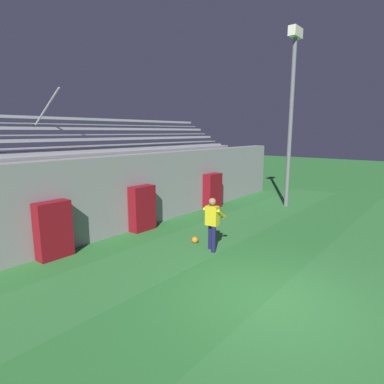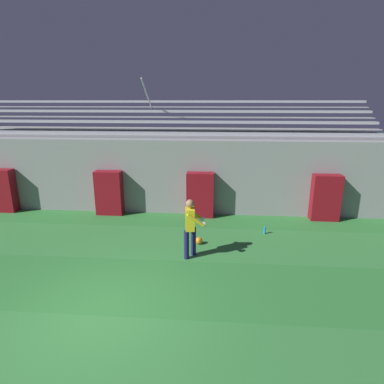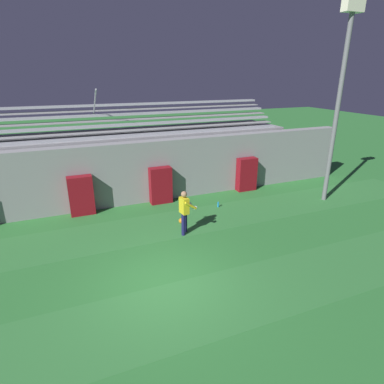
# 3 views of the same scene
# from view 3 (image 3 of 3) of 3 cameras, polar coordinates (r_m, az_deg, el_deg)

# --- Properties ---
(ground_plane) EXTENTS (80.00, 80.00, 0.00)m
(ground_plane) POSITION_cam_3_polar(r_m,az_deg,el_deg) (9.46, -4.79, -16.04)
(ground_plane) COLOR #2D7533
(turf_stripe_mid) EXTENTS (28.00, 2.40, 0.01)m
(turf_stripe_mid) POSITION_cam_3_polar(r_m,az_deg,el_deg) (8.56, -2.16, -20.49)
(turf_stripe_mid) COLOR #337A38
(turf_stripe_mid) RESTS_ON ground
(turf_stripe_far) EXTENTS (28.00, 2.40, 0.01)m
(turf_stripe_far) POSITION_cam_3_polar(r_m,az_deg,el_deg) (12.45, -9.89, -6.75)
(turf_stripe_far) COLOR #337A38
(turf_stripe_far) RESTS_ON ground
(back_wall) EXTENTS (24.00, 0.60, 2.80)m
(back_wall) POSITION_cam_3_polar(r_m,az_deg,el_deg) (14.60, -12.78, 3.06)
(back_wall) COLOR gray
(back_wall) RESTS_ON ground
(padding_pillar_gate_left) EXTENTS (0.99, 0.44, 1.68)m
(padding_pillar_gate_left) POSITION_cam_3_polar(r_m,az_deg,el_deg) (14.10, -19.09, -0.61)
(padding_pillar_gate_left) COLOR maroon
(padding_pillar_gate_left) RESTS_ON ground
(padding_pillar_gate_right) EXTENTS (0.99, 0.44, 1.68)m
(padding_pillar_gate_right) POSITION_cam_3_polar(r_m,az_deg,el_deg) (14.62, -5.59, 1.18)
(padding_pillar_gate_right) COLOR maroon
(padding_pillar_gate_right) RESTS_ON ground
(padding_pillar_far_right) EXTENTS (0.99, 0.44, 1.68)m
(padding_pillar_far_right) POSITION_cam_3_polar(r_m,az_deg,el_deg) (16.41, 9.67, 3.12)
(padding_pillar_far_right) COLOR maroon
(padding_pillar_far_right) RESTS_ON ground
(bleacher_stand) EXTENTS (18.00, 3.35, 5.03)m
(bleacher_stand) POSITION_cam_3_polar(r_m,az_deg,el_deg) (16.48, -14.05, 5.26)
(bleacher_stand) COLOR gray
(bleacher_stand) RESTS_ON ground
(floodlight_pole) EXTENTS (0.90, 0.36, 8.29)m
(floodlight_pole) POSITION_cam_3_polar(r_m,az_deg,el_deg) (15.46, 25.02, 17.09)
(floodlight_pole) COLOR slate
(floodlight_pole) RESTS_ON ground
(goalkeeper) EXTENTS (0.59, 0.62, 1.67)m
(goalkeeper) POSITION_cam_3_polar(r_m,az_deg,el_deg) (11.67, -1.32, -3.15)
(goalkeeper) COLOR #19194C
(goalkeeper) RESTS_ON ground
(soccer_ball) EXTENTS (0.22, 0.22, 0.22)m
(soccer_ball) POSITION_cam_3_polar(r_m,az_deg,el_deg) (12.79, -1.88, -5.14)
(soccer_ball) COLOR orange
(soccer_ball) RESTS_ON ground
(water_bottle) EXTENTS (0.07, 0.07, 0.24)m
(water_bottle) POSITION_cam_3_polar(r_m,az_deg,el_deg) (14.34, 4.67, -2.24)
(water_bottle) COLOR #1E8CD8
(water_bottle) RESTS_ON ground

